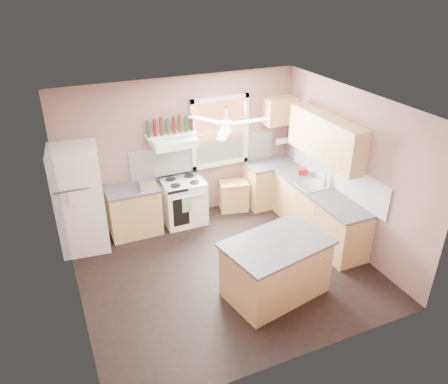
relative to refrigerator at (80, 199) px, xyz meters
name	(u,v)px	position (x,y,z in m)	size (l,w,h in m)	color
floor	(226,269)	(1.95, -1.62, -0.92)	(4.50, 4.50, 0.00)	black
ceiling	(226,107)	(1.95, -1.62, 1.78)	(4.50, 4.50, 0.00)	white
wall_back	(182,149)	(1.95, 0.40, 0.43)	(4.50, 0.05, 2.70)	#7D5B55
wall_right	(350,170)	(4.22, -1.62, 0.43)	(0.05, 4.00, 2.70)	#7D5B55
wall_left	(66,229)	(-0.32, -1.62, 0.43)	(0.05, 4.00, 2.70)	#7D5B55
backsplash_back	(205,155)	(2.40, 0.36, 0.26)	(2.90, 0.03, 0.55)	white
backsplash_right	(336,173)	(4.18, -1.32, 0.26)	(0.03, 2.60, 0.55)	white
window_view	(220,132)	(2.70, 0.36, 0.68)	(1.00, 0.02, 1.20)	brown
window_frame	(220,132)	(2.70, 0.33, 0.68)	(1.16, 0.07, 1.36)	white
refrigerator	(80,199)	(0.00, 0.00, 0.00)	(0.78, 0.75, 1.83)	white
base_cabinet_left	(134,212)	(0.89, 0.08, -0.49)	(0.90, 0.60, 0.86)	tan
counter_left	(132,189)	(0.89, 0.08, -0.04)	(0.92, 0.62, 0.04)	#454548
toaster	(146,184)	(1.13, -0.05, 0.07)	(0.28, 0.16, 0.18)	silver
stove	(184,201)	(1.83, 0.08, -0.49)	(0.77, 0.64, 0.86)	white
range_hood	(174,142)	(1.72, 0.13, 0.70)	(0.78, 0.50, 0.14)	white
bottle_shelf	(171,135)	(1.72, 0.25, 0.80)	(0.90, 0.26, 0.03)	white
cart	(234,197)	(2.90, 0.12, -0.64)	(0.55, 0.36, 0.55)	tan
base_cabinet_corner	(270,184)	(3.70, 0.08, -0.49)	(1.00, 0.60, 0.86)	tan
base_cabinet_right	(318,213)	(3.90, -1.32, -0.49)	(0.60, 2.20, 0.86)	tan
counter_corner	(271,164)	(3.70, 0.08, -0.04)	(1.02, 0.62, 0.04)	#454548
counter_right	(320,191)	(3.89, -1.32, -0.04)	(0.62, 2.22, 0.04)	#454548
sink	(314,186)	(3.89, -1.12, -0.02)	(0.55, 0.45, 0.03)	silver
faucet	(322,180)	(4.05, -1.12, 0.05)	(0.03, 0.03, 0.14)	silver
upper_cabinet_right	(326,138)	(4.03, -1.12, 0.86)	(0.33, 1.80, 0.76)	tan
upper_cabinet_corner	(280,111)	(3.90, 0.21, 0.98)	(0.60, 0.33, 0.52)	tan
paper_towel	(282,141)	(4.02, 0.24, 0.33)	(0.12, 0.12, 0.26)	white
island	(275,269)	(2.39, -2.43, -0.49)	(1.40, 0.89, 0.86)	tan
island_top	(277,244)	(2.39, -2.43, -0.04)	(1.49, 0.97, 0.04)	#454548
ceiling_fan_hub	(226,125)	(1.95, -1.62, 1.53)	(0.20, 0.20, 0.08)	white
soap_bottle	(325,178)	(4.08, -1.16, 0.11)	(0.09, 0.10, 0.25)	silver
red_caddy	(302,171)	(3.97, -0.62, 0.03)	(0.18, 0.12, 0.10)	red
wine_bottles	(171,126)	(1.72, 0.25, 0.96)	(0.86, 0.06, 0.31)	#143819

